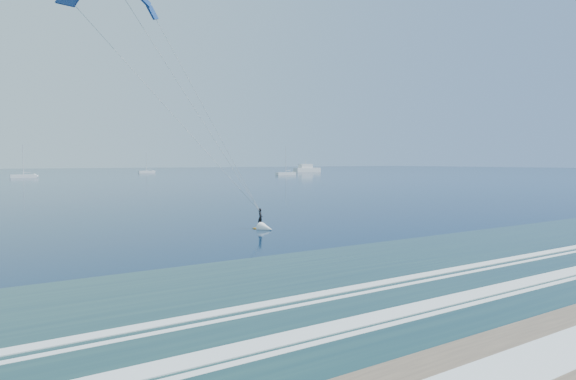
# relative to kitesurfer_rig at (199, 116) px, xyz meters

# --- Properties ---
(kitesurfer_rig) EXTENTS (19.49, 7.65, 19.09)m
(kitesurfer_rig) POSITION_rel_kitesurfer_rig_xyz_m (0.00, 0.00, 0.00)
(kitesurfer_rig) COLOR orange
(kitesurfer_rig) RESTS_ON ground
(motor_yacht) EXTENTS (15.94, 4.25, 6.46)m
(motor_yacht) POSITION_rel_kitesurfer_rig_xyz_m (151.55, 192.34, -7.93)
(motor_yacht) COLOR white
(motor_yacht) RESTS_ON ground
(sailboat_3) EXTENTS (8.68, 2.40, 12.05)m
(sailboat_3) POSITION_rel_kitesurfer_rig_xyz_m (8.20, 171.09, -8.98)
(sailboat_3) COLOR white
(sailboat_3) RESTS_ON ground
(sailboat_4) EXTENTS (8.10, 2.40, 11.10)m
(sailboat_4) POSITION_rel_kitesurfer_rig_xyz_m (68.98, 215.76, -8.99)
(sailboat_4) COLOR white
(sailboat_4) RESTS_ON ground
(sailboat_5) EXTENTS (9.31, 2.40, 12.54)m
(sailboat_5) POSITION_rel_kitesurfer_rig_xyz_m (107.70, 147.92, -8.98)
(sailboat_5) COLOR white
(sailboat_5) RESTS_ON ground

